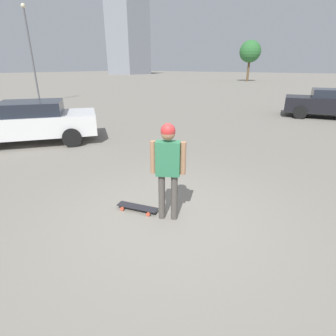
{
  "coord_description": "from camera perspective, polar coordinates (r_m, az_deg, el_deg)",
  "views": [
    {
      "loc": [
        -3.21,
        -2.37,
        2.51
      ],
      "look_at": [
        0.0,
        0.0,
        0.95
      ],
      "focal_mm": 28.0,
      "sensor_mm": 36.0,
      "label": 1
    }
  ],
  "objects": [
    {
      "name": "ground_plane",
      "position": [
        4.71,
        -0.0,
        -10.81
      ],
      "size": [
        220.0,
        220.0,
        0.0
      ],
      "primitive_type": "plane",
      "color": "gray"
    },
    {
      "name": "person",
      "position": [
        4.24,
        -0.0,
        1.57
      ],
      "size": [
        0.37,
        0.52,
        1.69
      ],
      "rotation": [
        0.0,
        0.0,
        -1.05
      ],
      "color": "#4C4742",
      "rests_on": "ground_plane"
    },
    {
      "name": "skateboard",
      "position": [
        4.93,
        -6.67,
        -8.5
      ],
      "size": [
        0.4,
        0.8,
        0.08
      ],
      "rotation": [
        0.0,
        0.0,
        1.84
      ],
      "color": "#232328",
      "rests_on": "ground_plane"
    },
    {
      "name": "car_parked_near",
      "position": [
        10.23,
        -27.72,
        8.96
      ],
      "size": [
        4.6,
        4.12,
        1.4
      ],
      "rotation": [
        0.0,
        0.0,
        2.5
      ],
      "color": "silver",
      "rests_on": "ground_plane"
    },
    {
      "name": "car_parked_far",
      "position": [
        16.03,
        31.61,
        12.0
      ],
      "size": [
        2.75,
        4.39,
        1.42
      ],
      "rotation": [
        0.0,
        0.0,
        1.8
      ],
      "color": "black",
      "rests_on": "ground_plane"
    },
    {
      "name": "building_block_distant",
      "position": [
        91.35,
        -8.67,
        26.48
      ],
      "size": [
        9.91,
        9.63,
        22.0
      ],
      "color": "gray",
      "rests_on": "ground_plane"
    },
    {
      "name": "tree_distant",
      "position": [
        49.7,
        17.45,
        23.02
      ],
      "size": [
        3.5,
        3.5,
        6.5
      ],
      "color": "brown",
      "rests_on": "ground_plane"
    },
    {
      "name": "lamp_post",
      "position": [
        21.54,
        -27.76,
        22.1
      ],
      "size": [
        0.28,
        0.28,
        6.24
      ],
      "color": "#59595E",
      "rests_on": "ground_plane"
    }
  ]
}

